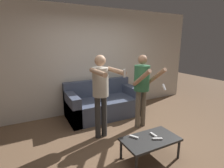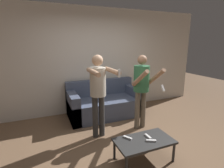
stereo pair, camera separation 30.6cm
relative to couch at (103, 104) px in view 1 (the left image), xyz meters
The scene contains 9 objects.
ground_plane 1.54m from the couch, 93.80° to the right, with size 14.00×14.00×0.00m, color brown.
wall_back 1.16m from the couch, 101.60° to the left, with size 6.40×0.06×2.70m.
couch is the anchor object (origin of this frame).
person_standing_left 1.29m from the couch, 116.15° to the right, with size 0.42×0.74×1.61m.
person_standing_right 1.27m from the couch, 63.69° to the right, with size 0.44×0.68×1.58m.
coffee_table 1.92m from the couch, 91.66° to the right, with size 0.90×0.50×0.35m.
remote_near 1.99m from the couch, 89.36° to the right, with size 0.15×0.10×0.02m.
remote_mid 1.87m from the couch, 88.55° to the right, with size 0.04×0.15×0.02m.
remote_far 1.80m from the couch, 98.67° to the right, with size 0.11×0.15×0.02m.
Camera 1 is at (-1.63, -2.33, 1.83)m, focal length 28.00 mm.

